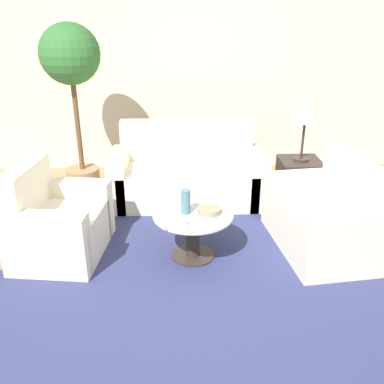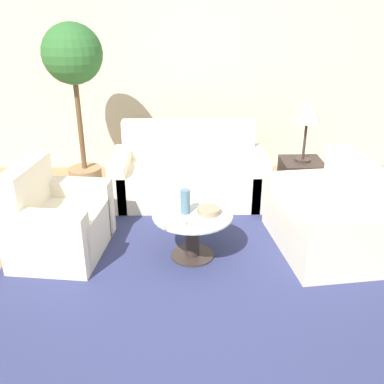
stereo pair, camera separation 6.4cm
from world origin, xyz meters
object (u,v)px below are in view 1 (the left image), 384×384
object	(u,v)px
table_lamp	(306,112)
loveseat	(328,219)
potted_plant	(72,74)
bowl	(209,210)
armchair	(55,225)
vase	(186,202)
sofa_main	(187,175)
coffee_table	(193,229)
book_stack	(173,222)

from	to	relation	value
table_lamp	loveseat	bearing A→B (deg)	-89.28
potted_plant	bowl	size ratio (longest dim) A/B	9.45
armchair	vase	xyz separation A→B (m)	(1.22, -0.10, 0.27)
armchair	table_lamp	distance (m)	2.89
armchair	sofa_main	bearing A→B (deg)	-39.44
loveseat	table_lamp	world-z (taller)	table_lamp
coffee_table	book_stack	size ratio (longest dim) A/B	2.97
book_stack	loveseat	bearing A→B (deg)	-10.41
loveseat	table_lamp	distance (m)	1.29
potted_plant	vase	xyz separation A→B (m)	(1.25, -1.53, -0.89)
book_stack	armchair	bearing A→B (deg)	140.43
vase	book_stack	distance (m)	0.26
loveseat	book_stack	world-z (taller)	loveseat
potted_plant	loveseat	bearing A→B (deg)	-28.30
armchair	table_lamp	size ratio (longest dim) A/B	1.42
coffee_table	vase	size ratio (longest dim) A/B	3.23
potted_plant	bowl	xyz separation A→B (m)	(1.46, -1.54, -0.98)
table_lamp	potted_plant	world-z (taller)	potted_plant
sofa_main	potted_plant	xyz separation A→B (m)	(-1.29, 0.22, 1.16)
sofa_main	bowl	world-z (taller)	sofa_main
armchair	bowl	distance (m)	1.45
book_stack	table_lamp	bearing A→B (deg)	19.32
coffee_table	potted_plant	distance (m)	2.34
potted_plant	bowl	bearing A→B (deg)	-46.47
loveseat	coffee_table	distance (m)	1.31
bowl	table_lamp	bearing A→B (deg)	45.18
table_lamp	bowl	bearing A→B (deg)	-134.82
vase	book_stack	xyz separation A→B (m)	(-0.12, -0.22, -0.09)
table_lamp	book_stack	bearing A→B (deg)	-137.29
vase	bowl	world-z (taller)	vase
vase	bowl	distance (m)	0.23
potted_plant	sofa_main	bearing A→B (deg)	-9.72
sofa_main	bowl	bearing A→B (deg)	-82.73
table_lamp	potted_plant	distance (m)	2.65
coffee_table	book_stack	world-z (taller)	book_stack
potted_plant	vase	size ratio (longest dim) A/B	8.85
loveseat	vase	world-z (taller)	loveseat
coffee_table	table_lamp	xyz separation A→B (m)	(1.29, 1.16, 0.81)
coffee_table	table_lamp	world-z (taller)	table_lamp
armchair	potted_plant	size ratio (longest dim) A/B	0.51
potted_plant	book_stack	bearing A→B (deg)	-57.08
sofa_main	potted_plant	bearing A→B (deg)	170.28
sofa_main	table_lamp	xyz separation A→B (m)	(1.31, -0.17, 0.80)
table_lamp	potted_plant	xyz separation A→B (m)	(-2.60, 0.39, 0.36)
sofa_main	book_stack	distance (m)	1.54
sofa_main	table_lamp	size ratio (longest dim) A/B	2.49
book_stack	vase	bearing A→B (deg)	38.36
vase	bowl	bearing A→B (deg)	-2.00
coffee_table	potted_plant	xyz separation A→B (m)	(-1.31, 1.55, 1.16)
sofa_main	potted_plant	world-z (taller)	potted_plant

